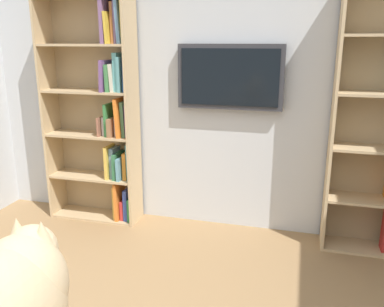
% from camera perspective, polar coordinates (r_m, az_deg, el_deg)
% --- Properties ---
extents(wall_back, '(4.52, 0.06, 2.70)m').
position_cam_1_polar(wall_back, '(3.44, 5.30, 11.21)').
color(wall_back, silver).
rests_on(wall_back, ground).
extents(bookshelf_right, '(0.83, 0.28, 1.97)m').
position_cam_1_polar(bookshelf_right, '(3.69, -12.50, 5.65)').
color(bookshelf_right, tan).
rests_on(bookshelf_right, ground).
extents(wall_mounted_tv, '(0.87, 0.07, 0.52)m').
position_cam_1_polar(wall_mounted_tv, '(3.36, 5.35, 10.65)').
color(wall_mounted_tv, '#333338').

